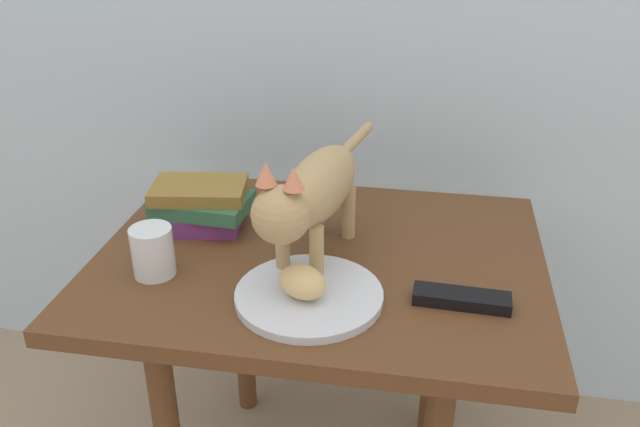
{
  "coord_description": "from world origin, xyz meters",
  "views": [
    {
      "loc": [
        0.17,
        -0.99,
        1.18
      ],
      "look_at": [
        0.0,
        0.0,
        0.67
      ],
      "focal_mm": 37.05,
      "sensor_mm": 36.0,
      "label": 1
    }
  ],
  "objects_px": {
    "cat": "(312,192)",
    "tv_remote": "(462,299)",
    "plate": "(309,296)",
    "candle_jar": "(153,254)",
    "bread_roll": "(304,282)",
    "book_stack": "(200,205)",
    "side_table": "(320,294)"
  },
  "relations": [
    {
      "from": "book_stack",
      "to": "candle_jar",
      "type": "bearing_deg",
      "value": -96.72
    },
    {
      "from": "side_table",
      "to": "cat",
      "type": "bearing_deg",
      "value": -110.0
    },
    {
      "from": "cat",
      "to": "tv_remote",
      "type": "xyz_separation_m",
      "value": [
        0.25,
        -0.09,
        -0.12
      ]
    },
    {
      "from": "plate",
      "to": "bread_roll",
      "type": "bearing_deg",
      "value": -115.78
    },
    {
      "from": "cat",
      "to": "tv_remote",
      "type": "relative_size",
      "value": 3.15
    },
    {
      "from": "side_table",
      "to": "candle_jar",
      "type": "height_order",
      "value": "candle_jar"
    },
    {
      "from": "side_table",
      "to": "plate",
      "type": "xyz_separation_m",
      "value": [
        0.01,
        -0.14,
        0.09
      ]
    },
    {
      "from": "bread_roll",
      "to": "cat",
      "type": "bearing_deg",
      "value": 95.01
    },
    {
      "from": "plate",
      "to": "bread_roll",
      "type": "xyz_separation_m",
      "value": [
        -0.01,
        -0.01,
        0.03
      ]
    },
    {
      "from": "side_table",
      "to": "bread_roll",
      "type": "distance_m",
      "value": 0.2
    },
    {
      "from": "plate",
      "to": "candle_jar",
      "type": "xyz_separation_m",
      "value": [
        -0.27,
        0.03,
        0.03
      ]
    },
    {
      "from": "tv_remote",
      "to": "plate",
      "type": "bearing_deg",
      "value": -170.37
    },
    {
      "from": "plate",
      "to": "tv_remote",
      "type": "distance_m",
      "value": 0.24
    },
    {
      "from": "bread_roll",
      "to": "candle_jar",
      "type": "bearing_deg",
      "value": 170.86
    },
    {
      "from": "cat",
      "to": "book_stack",
      "type": "bearing_deg",
      "value": 158.65
    },
    {
      "from": "cat",
      "to": "book_stack",
      "type": "distance_m",
      "value": 0.26
    },
    {
      "from": "bread_roll",
      "to": "plate",
      "type": "bearing_deg",
      "value": 64.22
    },
    {
      "from": "side_table",
      "to": "tv_remote",
      "type": "xyz_separation_m",
      "value": [
        0.24,
        -0.11,
        0.09
      ]
    },
    {
      "from": "bread_roll",
      "to": "candle_jar",
      "type": "height_order",
      "value": "candle_jar"
    },
    {
      "from": "side_table",
      "to": "cat",
      "type": "relative_size",
      "value": 1.65
    },
    {
      "from": "side_table",
      "to": "candle_jar",
      "type": "distance_m",
      "value": 0.31
    },
    {
      "from": "cat",
      "to": "plate",
      "type": "bearing_deg",
      "value": -81.75
    },
    {
      "from": "plate",
      "to": "tv_remote",
      "type": "xyz_separation_m",
      "value": [
        0.24,
        0.03,
        0.0
      ]
    },
    {
      "from": "plate",
      "to": "candle_jar",
      "type": "distance_m",
      "value": 0.27
    },
    {
      "from": "bread_roll",
      "to": "book_stack",
      "type": "height_order",
      "value": "book_stack"
    },
    {
      "from": "tv_remote",
      "to": "candle_jar",
      "type": "bearing_deg",
      "value": -177.55
    },
    {
      "from": "side_table",
      "to": "tv_remote",
      "type": "bearing_deg",
      "value": -24.99
    },
    {
      "from": "cat",
      "to": "tv_remote",
      "type": "height_order",
      "value": "cat"
    },
    {
      "from": "cat",
      "to": "candle_jar",
      "type": "bearing_deg",
      "value": -161.15
    },
    {
      "from": "plate",
      "to": "book_stack",
      "type": "xyz_separation_m",
      "value": [
        -0.25,
        0.21,
        0.04
      ]
    },
    {
      "from": "candle_jar",
      "to": "tv_remote",
      "type": "relative_size",
      "value": 0.57
    },
    {
      "from": "bread_roll",
      "to": "tv_remote",
      "type": "relative_size",
      "value": 0.53
    }
  ]
}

